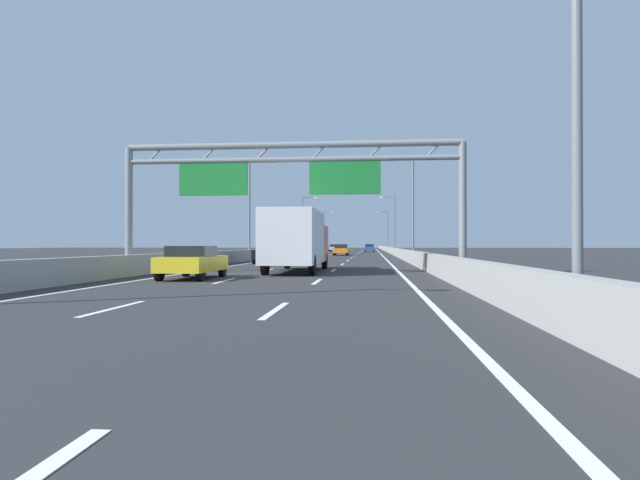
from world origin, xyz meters
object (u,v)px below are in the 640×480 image
Objects in this scene: streetlamp_right_far at (393,220)px; box_truck at (297,239)px; streetlamp_left_mid at (252,203)px; yellow_car at (193,262)px; streetlamp_right_near at (564,34)px; silver_car at (334,248)px; sign_gantry at (288,174)px; streetlamp_left_distant at (324,228)px; streetlamp_right_distant at (386,228)px; blue_car at (370,248)px; streetlamp_left_far at (304,221)px; orange_car at (341,250)px; streetlamp_right_mid at (411,201)px; black_car at (269,253)px.

streetlamp_right_far is 1.06× the size of box_truck.
yellow_car is at bearing -82.16° from streetlamp_left_mid.
streetlamp_right_near is 99.22m from silver_car.
sign_gantry is 1.74× the size of streetlamp_right_far.
streetlamp_left_distant and streetlamp_right_distant have the same top height.
streetlamp_right_far is (14.93, 40.01, 0.00)m from streetlamp_left_mid.
yellow_car is (3.98, -28.87, -4.69)m from streetlamp_left_mid.
box_truck reaches higher than blue_car.
streetlamp_left_distant is at bearing 94.17° from box_truck.
sign_gantry is at bearing -95.88° from box_truck.
streetlamp_left_mid is at bearing -90.00° from streetlamp_left_far.
streetlamp_left_far reaches higher than sign_gantry.
sign_gantry is 3.92× the size of silver_car.
orange_car is at bearing -84.82° from silver_car.
yellow_car is (3.98, -68.88, -4.69)m from streetlamp_left_far.
streetlamp_left_far is 1.00× the size of streetlamp_left_distant.
streetlamp_right_near is 1.00× the size of streetlamp_right_mid.
streetlamp_left_far and streetlamp_left_distant have the same top height.
streetlamp_right_near is 1.06× the size of box_truck.
streetlamp_right_far is at bearing 77.45° from black_car.
streetlamp_right_mid is 50.31m from blue_car.
orange_car is 29.76m from black_car.
streetlamp_left_far is 63.60m from box_truck.
streetlamp_left_far is 22.76m from orange_car.
black_car is at bearing -97.08° from streetlamp_right_distant.
black_car is (-11.25, -10.51, -4.62)m from streetlamp_right_mid.
streetlamp_right_distant is (14.93, 0.00, 0.00)m from streetlamp_left_distant.
streetlamp_right_mid is at bearing -69.53° from streetlamp_left_far.
yellow_car is 0.46× the size of box_truck.
streetlamp_right_far is at bearing 83.31° from sign_gantry.
streetlamp_left_far is 14.93m from streetlamp_right_far.
streetlamp_right_mid is at bearing -79.28° from silver_car.
streetlamp_left_distant is at bearing 97.09° from streetlamp_right_near.
streetlamp_right_far is 2.15× the size of black_car.
streetlamp_right_mid is at bearing -90.00° from streetlamp_right_far.
streetlamp_left_far is (-14.93, 40.01, 0.00)m from streetlamp_right_mid.
streetlamp_right_mid is at bearing 90.00° from streetlamp_right_near.
streetlamp_right_mid is at bearing 69.22° from yellow_car.
streetlamp_left_far is 2.22× the size of orange_car.
streetlamp_left_far is at bearing 110.47° from streetlamp_right_mid.
blue_car reaches higher than orange_car.
streetlamp_right_far is 2.25× the size of silver_car.
sign_gantry is at bearing -87.62° from silver_car.
yellow_car is (-10.96, -68.88, -4.69)m from streetlamp_right_far.
black_car is (3.68, -10.51, -4.62)m from streetlamp_left_mid.
streetlamp_right_far is 22.78m from orange_car.
streetlamp_right_distant is (14.93, 80.02, 0.00)m from streetlamp_left_mid.
silver_car is at bearing 95.18° from orange_car.
blue_car is at bearing 77.59° from streetlamp_left_mid.
streetlamp_right_far is 42.71m from streetlamp_left_distant.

